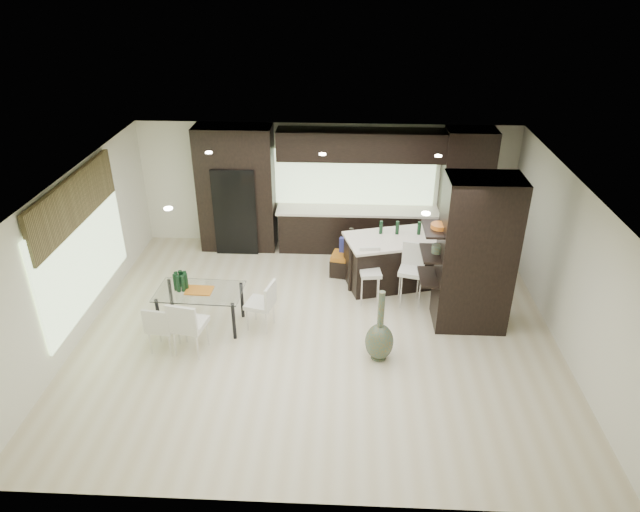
# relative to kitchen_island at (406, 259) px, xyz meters

# --- Properties ---
(ground) EXTENTS (8.00, 8.00, 0.00)m
(ground) POSITION_rel_kitchen_island_xyz_m (-1.63, -1.79, -0.49)
(ground) COLOR beige
(ground) RESTS_ON ground
(back_wall) EXTENTS (8.00, 0.02, 2.70)m
(back_wall) POSITION_rel_kitchen_island_xyz_m (-1.63, 1.71, 0.86)
(back_wall) COLOR silver
(back_wall) RESTS_ON ground
(left_wall) EXTENTS (0.02, 7.00, 2.70)m
(left_wall) POSITION_rel_kitchen_island_xyz_m (-5.63, -1.79, 0.86)
(left_wall) COLOR silver
(left_wall) RESTS_ON ground
(right_wall) EXTENTS (0.02, 7.00, 2.70)m
(right_wall) POSITION_rel_kitchen_island_xyz_m (2.37, -1.79, 0.86)
(right_wall) COLOR silver
(right_wall) RESTS_ON ground
(ceiling) EXTENTS (8.00, 7.00, 0.02)m
(ceiling) POSITION_rel_kitchen_island_xyz_m (-1.63, -1.79, 2.21)
(ceiling) COLOR white
(ceiling) RESTS_ON ground
(window_left) EXTENTS (0.04, 3.20, 1.90)m
(window_left) POSITION_rel_kitchen_island_xyz_m (-5.59, -1.59, 0.86)
(window_left) COLOR #B2D199
(window_left) RESTS_ON left_wall
(window_back) EXTENTS (3.40, 0.04, 1.20)m
(window_back) POSITION_rel_kitchen_island_xyz_m (-1.03, 1.67, 1.06)
(window_back) COLOR #B2D199
(window_back) RESTS_ON back_wall
(stone_accent) EXTENTS (0.08, 3.00, 0.80)m
(stone_accent) POSITION_rel_kitchen_island_xyz_m (-5.56, -1.59, 1.76)
(stone_accent) COLOR brown
(stone_accent) RESTS_ON left_wall
(ceiling_spots) EXTENTS (4.00, 3.00, 0.02)m
(ceiling_spots) POSITION_rel_kitchen_island_xyz_m (-1.63, -1.54, 2.19)
(ceiling_spots) COLOR white
(ceiling_spots) RESTS_ON ceiling
(back_cabinetry) EXTENTS (6.80, 0.68, 2.70)m
(back_cabinetry) POSITION_rel_kitchen_island_xyz_m (-1.13, 1.38, 0.86)
(back_cabinetry) COLOR black
(back_cabinetry) RESTS_ON ground
(refrigerator) EXTENTS (0.90, 0.68, 1.90)m
(refrigerator) POSITION_rel_kitchen_island_xyz_m (-3.53, 1.33, 0.46)
(refrigerator) COLOR black
(refrigerator) RESTS_ON ground
(partition_column) EXTENTS (1.20, 0.80, 2.70)m
(partition_column) POSITION_rel_kitchen_island_xyz_m (0.97, -1.39, 0.86)
(partition_column) COLOR black
(partition_column) RESTS_ON ground
(kitchen_island) EXTENTS (2.56, 1.63, 0.99)m
(kitchen_island) POSITION_rel_kitchen_island_xyz_m (0.00, 0.00, 0.00)
(kitchen_island) COLOR black
(kitchen_island) RESTS_ON ground
(stool_left) EXTENTS (0.42, 0.42, 0.85)m
(stool_left) POSITION_rel_kitchen_island_xyz_m (-0.73, -0.80, -0.07)
(stool_left) COLOR silver
(stool_left) RESTS_ON ground
(stool_mid) EXTENTS (0.51, 0.51, 0.95)m
(stool_mid) POSITION_rel_kitchen_island_xyz_m (0.00, -0.82, -0.02)
(stool_mid) COLOR silver
(stool_mid) RESTS_ON ground
(stool_right) EXTENTS (0.50, 0.50, 0.89)m
(stool_right) POSITION_rel_kitchen_island_xyz_m (0.73, -0.81, -0.05)
(stool_right) COLOR silver
(stool_right) RESTS_ON ground
(bench) EXTENTS (1.24, 0.68, 0.45)m
(bench) POSITION_rel_kitchen_island_xyz_m (-0.89, 0.15, -0.27)
(bench) COLOR black
(bench) RESTS_ON ground
(floor_vase) EXTENTS (0.49, 0.49, 1.24)m
(floor_vase) POSITION_rel_kitchen_island_xyz_m (-0.63, -2.47, 0.12)
(floor_vase) COLOR #3F4A35
(floor_vase) RESTS_ON ground
(dining_table) EXTENTS (1.48, 0.87, 0.70)m
(dining_table) POSITION_rel_kitchen_island_xyz_m (-3.66, -1.71, -0.15)
(dining_table) COLOR white
(dining_table) RESTS_ON ground
(chair_near) EXTENTS (0.58, 0.58, 0.92)m
(chair_near) POSITION_rel_kitchen_island_xyz_m (-3.66, -2.44, -0.03)
(chair_near) COLOR silver
(chair_near) RESTS_ON ground
(chair_far) EXTENTS (0.49, 0.49, 0.80)m
(chair_far) POSITION_rel_kitchen_island_xyz_m (-4.11, -2.41, -0.09)
(chair_far) COLOR silver
(chair_far) RESTS_ON ground
(chair_end) EXTENTS (0.54, 0.54, 0.82)m
(chair_end) POSITION_rel_kitchen_island_xyz_m (-2.63, -1.71, -0.08)
(chair_end) COLOR silver
(chair_end) RESTS_ON ground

